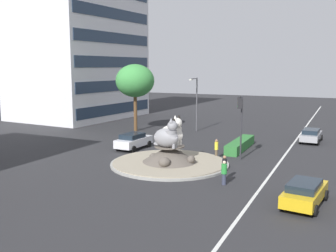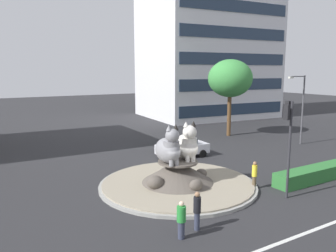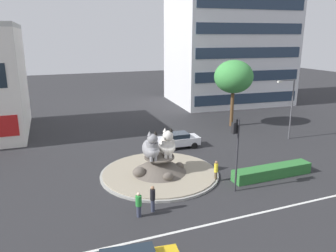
% 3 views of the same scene
% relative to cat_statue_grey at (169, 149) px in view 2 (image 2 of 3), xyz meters
% --- Properties ---
extents(ground_plane, '(160.00, 160.00, 0.00)m').
position_rel_cat_statue_grey_xyz_m(ground_plane, '(0.74, 0.15, -2.48)').
color(ground_plane, '#28282B').
extents(lane_centreline, '(112.00, 0.20, 0.01)m').
position_rel_cat_statue_grey_xyz_m(lane_centreline, '(0.74, -7.93, -2.48)').
color(lane_centreline, silver).
rests_on(lane_centreline, ground).
extents(roundabout_island, '(9.69, 9.69, 1.61)m').
position_rel_cat_statue_grey_xyz_m(roundabout_island, '(0.72, 0.14, -1.92)').
color(roundabout_island, gray).
rests_on(roundabout_island, ground).
extents(cat_statue_grey, '(1.60, 2.42, 2.40)m').
position_rel_cat_statue_grey_xyz_m(cat_statue_grey, '(0.00, 0.00, 0.00)').
color(cat_statue_grey, gray).
rests_on(cat_statue_grey, roundabout_island).
extents(cat_statue_white, '(2.12, 2.57, 2.47)m').
position_rel_cat_statue_grey_xyz_m(cat_statue_white, '(1.46, 0.20, 0.02)').
color(cat_statue_white, silver).
rests_on(cat_statue_white, roundabout_island).
extents(traffic_light_mast, '(0.71, 0.58, 5.46)m').
position_rel_cat_statue_grey_xyz_m(traffic_light_mast, '(4.83, -4.59, 1.50)').
color(traffic_light_mast, '#2D2D33').
rests_on(traffic_light_mast, ground).
extents(office_tower, '(19.54, 15.76, 27.66)m').
position_rel_cat_statue_grey_xyz_m(office_tower, '(22.41, 25.76, 11.34)').
color(office_tower, silver).
rests_on(office_tower, ground).
extents(clipped_hedge_strip, '(6.99, 1.20, 0.90)m').
position_rel_cat_statue_grey_xyz_m(clipped_hedge_strip, '(9.08, -3.58, -2.03)').
color(clipped_hedge_strip, '#2D7033').
rests_on(clipped_hedge_strip, ground).
extents(broadleaf_tree_behind_island, '(4.76, 4.76, 8.28)m').
position_rel_cat_statue_grey_xyz_m(broadleaf_tree_behind_island, '(14.41, 11.11, 3.74)').
color(broadleaf_tree_behind_island, brown).
rests_on(broadleaf_tree_behind_island, ground).
extents(streetlight_arm, '(2.23, 0.24, 6.64)m').
position_rel_cat_statue_grey_xyz_m(streetlight_arm, '(17.25, 4.16, 1.42)').
color(streetlight_arm, '#4C4C51').
rests_on(streetlight_arm, ground).
extents(pedestrian_black_shirt, '(0.34, 0.34, 1.79)m').
position_rel_cat_statue_grey_xyz_m(pedestrian_black_shirt, '(-1.66, -5.21, -1.53)').
color(pedestrian_black_shirt, '#33384C').
rests_on(pedestrian_black_shirt, ground).
extents(pedestrian_green_shirt, '(0.39, 0.39, 1.67)m').
position_rel_cat_statue_grey_xyz_m(pedestrian_green_shirt, '(-2.70, -5.50, -1.61)').
color(pedestrian_green_shirt, '#33384C').
rests_on(pedestrian_green_shirt, ground).
extents(pedestrian_yellow_shirt, '(0.31, 0.31, 1.70)m').
position_rel_cat_statue_grey_xyz_m(pedestrian_yellow_shirt, '(4.42, -2.66, -1.57)').
color(pedestrian_yellow_shirt, brown).
rests_on(pedestrian_yellow_shirt, ground).
extents(parked_car_right, '(4.35, 2.21, 1.54)m').
position_rel_cat_statue_grey_xyz_m(parked_car_right, '(4.84, 5.92, -1.67)').
color(parked_car_right, silver).
rests_on(parked_car_right, ground).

